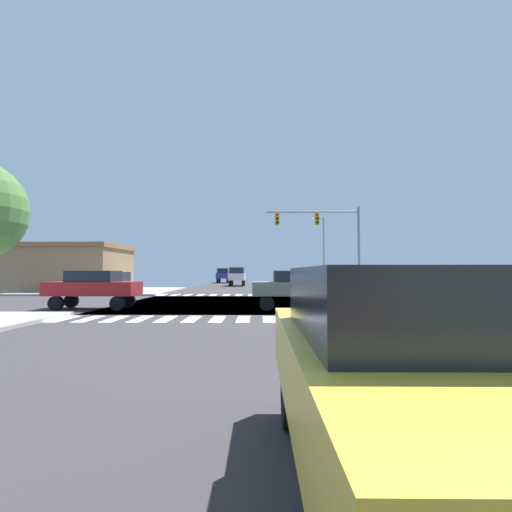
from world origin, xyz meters
The scene contains 13 objects.
ground centered at (0.00, 0.00, -0.03)m, with size 90.00×90.00×0.05m.
sidewalk_corner_ne centered at (13.00, 12.00, 0.07)m, with size 12.00×12.00×0.14m.
sidewalk_corner_nw centered at (-13.00, 12.00, 0.07)m, with size 12.00×12.00×0.14m.
crosswalk_near centered at (-0.25, -7.30, 0.00)m, with size 13.50×2.00×0.01m.
crosswalk_far centered at (-0.25, 7.30, 0.00)m, with size 13.50×2.00×0.01m.
traffic_signal_mast centered at (5.88, 7.36, 5.16)m, with size 7.40×0.55×6.95m.
street_lamp centered at (8.14, 21.53, 4.88)m, with size 1.78×0.32×8.18m.
bank_building centered at (-18.30, 12.69, 2.17)m, with size 14.02×7.85×4.32m.
sedan_nearside_1 centered at (2.68, -3.50, 1.12)m, with size 4.30×1.80×1.88m.
sedan_farside_2 centered at (-7.30, -3.50, 1.12)m, with size 4.30×1.80×1.88m.
pickup_crossing_1 centered at (-2.00, 25.46, 1.29)m, with size 2.00×5.10×2.35m.
sedan_leading_3 centered at (2.00, -18.64, 1.12)m, with size 1.80×4.30×1.88m.
suv_middle_2 centered at (-5.00, 37.94, 1.39)m, with size 1.96×4.60×2.34m.
Camera 1 is at (0.89, -21.64, 1.85)m, focal length 25.91 mm.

